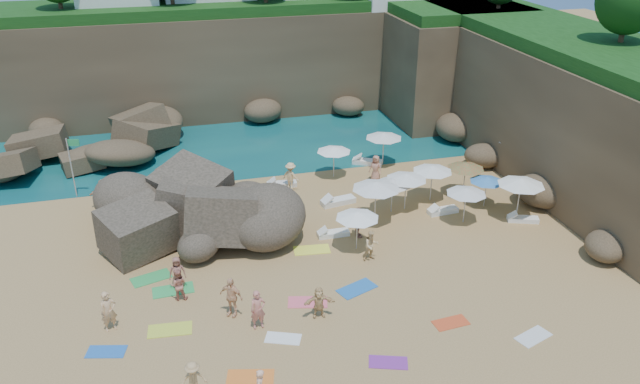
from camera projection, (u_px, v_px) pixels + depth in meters
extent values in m
plane|color=tan|center=(297.00, 258.00, 31.22)|extent=(120.00, 120.00, 0.00)
plane|color=#0C4751|center=(224.00, 91.00, 57.32)|extent=(120.00, 120.00, 0.00)
cube|color=brown|center=(252.00, 59.00, 51.69)|extent=(44.00, 8.00, 8.00)
cube|color=brown|center=(551.00, 103.00, 40.83)|extent=(8.00, 30.00, 8.00)
cube|color=brown|center=(444.00, 62.00, 50.81)|extent=(10.00, 12.00, 8.00)
cylinder|color=white|center=(5.00, 72.00, 51.85)|extent=(0.10, 0.10, 6.00)
cylinder|color=white|center=(24.00, 70.00, 52.20)|extent=(0.10, 0.10, 6.00)
cylinder|color=white|center=(43.00, 69.00, 52.54)|extent=(0.10, 0.10, 6.00)
cylinder|color=silver|center=(72.00, 168.00, 36.64)|extent=(0.07, 0.07, 3.74)
cube|color=#259552|center=(74.00, 143.00, 36.05)|extent=(0.64, 0.20, 0.42)
cylinder|color=silver|center=(405.00, 192.00, 35.57)|extent=(0.06, 0.06, 2.10)
cone|color=white|center=(406.00, 176.00, 35.13)|extent=(2.36, 2.36, 0.36)
cylinder|color=silver|center=(334.00, 163.00, 39.66)|extent=(0.06, 0.06, 1.94)
cone|color=white|center=(334.00, 149.00, 39.26)|extent=(2.18, 2.18, 0.33)
cylinder|color=silver|center=(392.00, 196.00, 35.29)|extent=(0.06, 0.06, 1.92)
cone|color=silver|center=(393.00, 182.00, 34.89)|extent=(2.16, 2.16, 0.33)
cylinder|color=silver|center=(383.00, 150.00, 41.30)|extent=(0.06, 0.06, 2.17)
cone|color=silver|center=(384.00, 135.00, 40.85)|extent=(2.43, 2.43, 0.37)
cylinder|color=silver|center=(515.00, 154.00, 40.56)|extent=(0.07, 0.07, 2.28)
cone|color=silver|center=(517.00, 138.00, 40.09)|extent=(2.56, 2.56, 0.39)
cylinder|color=silver|center=(375.00, 204.00, 33.99)|extent=(0.07, 0.07, 2.35)
cone|color=silver|center=(376.00, 185.00, 33.50)|extent=(2.63, 2.63, 0.40)
cylinder|color=silver|center=(464.00, 180.00, 37.17)|extent=(0.06, 0.06, 1.99)
cone|color=red|center=(466.00, 166.00, 36.76)|extent=(2.23, 2.23, 0.34)
cylinder|color=silver|center=(465.00, 206.00, 34.15)|extent=(0.06, 0.06, 1.97)
cone|color=silver|center=(466.00, 191.00, 33.74)|extent=(2.20, 2.20, 0.34)
cylinder|color=silver|center=(431.00, 184.00, 36.62)|extent=(0.06, 0.06, 2.08)
cone|color=white|center=(433.00, 168.00, 36.18)|extent=(2.34, 2.34, 0.36)
cylinder|color=silver|center=(357.00, 232.00, 31.58)|extent=(0.06, 0.06, 1.99)
cone|color=white|center=(357.00, 215.00, 31.17)|extent=(2.24, 2.24, 0.34)
cylinder|color=silver|center=(485.00, 192.00, 35.96)|extent=(0.05, 0.05, 1.76)
cone|color=#387BC1|center=(487.00, 179.00, 35.60)|extent=(1.97, 1.97, 0.30)
cylinder|color=silver|center=(519.00, 199.00, 34.51)|extent=(0.07, 0.07, 2.31)
cone|color=white|center=(521.00, 182.00, 34.03)|extent=(2.59, 2.59, 0.39)
cube|color=silver|center=(282.00, 184.00, 38.68)|extent=(1.88, 0.76, 0.28)
cube|color=white|center=(367.00, 162.00, 41.84)|extent=(2.07, 1.50, 0.31)
cube|color=white|center=(338.00, 201.00, 36.52)|extent=(2.14, 1.03, 0.32)
cube|color=white|center=(333.00, 234.00, 33.13)|extent=(1.70, 0.57, 0.26)
cube|color=white|center=(523.00, 219.00, 34.59)|extent=(1.76, 1.11, 0.26)
cube|color=white|center=(443.00, 211.00, 35.49)|extent=(1.81, 0.74, 0.27)
cube|color=blue|center=(106.00, 352.00, 24.82)|extent=(1.67, 1.12, 0.03)
cube|color=orange|center=(250.00, 378.00, 23.50)|extent=(1.94, 1.28, 0.03)
cube|color=green|center=(173.00, 290.00, 28.65)|extent=(1.90, 1.01, 0.03)
cube|color=#CDD939|center=(170.00, 330.00, 26.06)|extent=(1.89, 1.06, 0.03)
cube|color=white|center=(283.00, 338.00, 25.56)|extent=(1.63, 1.23, 0.03)
cube|color=#832D92|center=(388.00, 362.00, 24.26)|extent=(1.68, 1.21, 0.03)
cube|color=#2267B6|center=(357.00, 289.00, 28.75)|extent=(2.04, 1.51, 0.03)
cube|color=#F55F72|center=(308.00, 302.00, 27.81)|extent=(1.91, 1.28, 0.03)
cube|color=#D74922|center=(451.00, 323.00, 26.49)|extent=(1.57, 0.88, 0.03)
cube|color=green|center=(151.00, 278.00, 29.54)|extent=(2.01, 1.40, 0.03)
cube|color=#F9FF43|center=(312.00, 250.00, 31.87)|extent=(1.93, 1.12, 0.03)
cube|color=silver|center=(533.00, 337.00, 25.66)|extent=(1.72, 1.24, 0.03)
imported|color=tan|center=(108.00, 311.00, 25.72)|extent=(0.77, 0.63, 1.84)
imported|color=#BF755F|center=(178.00, 285.00, 27.73)|extent=(0.79, 0.64, 1.52)
imported|color=#EEC787|center=(291.00, 176.00, 37.99)|extent=(1.15, 1.12, 1.76)
imported|color=#A06550|center=(358.00, 222.00, 32.72)|extent=(0.46, 1.03, 1.74)
imported|color=tan|center=(376.00, 168.00, 39.12)|extent=(0.91, 0.92, 1.72)
imported|color=tan|center=(103.00, 193.00, 36.01)|extent=(1.58, 0.61, 1.66)
imported|color=#F5BC8B|center=(232.00, 311.00, 26.89)|extent=(2.00, 2.13, 0.45)
imported|color=#8E5847|center=(179.00, 284.00, 28.77)|extent=(0.78, 1.58, 0.42)
imported|color=#E2B776|center=(319.00, 313.00, 26.81)|extent=(1.45, 1.55, 0.38)
imported|color=#CB7565|center=(259.00, 323.00, 26.13)|extent=(0.82, 1.82, 0.42)
imported|color=#E4BE81|center=(371.00, 255.00, 30.91)|extent=(0.89, 1.63, 0.60)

